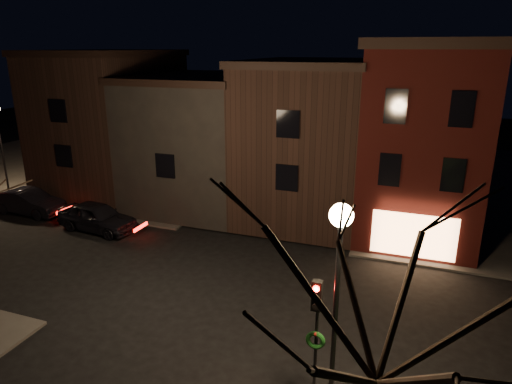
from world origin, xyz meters
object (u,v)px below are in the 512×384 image
traffic_signal (316,323)px  parked_car_b (29,202)px  street_lamp_near (339,257)px  bare_tree_right (387,276)px  parked_car_a (97,217)px

traffic_signal → parked_car_b: size_ratio=0.84×
street_lamp_near → bare_tree_right: 2.98m
street_lamp_near → parked_car_b: street_lamp_near is taller
parked_car_a → street_lamp_near: bearing=-116.1°
bare_tree_right → parked_car_a: 21.32m
traffic_signal → bare_tree_right: 4.87m
traffic_signal → parked_car_a: 17.52m
parked_car_a → parked_car_b: bearing=88.1°
traffic_signal → bare_tree_right: size_ratio=0.48×
bare_tree_right → traffic_signal: bearing=122.4°
parked_car_a → traffic_signal: bearing=-115.7°
bare_tree_right → street_lamp_near: bearing=117.5°
parked_car_a → bare_tree_right: bearing=-120.1°
parked_car_a → parked_car_b: size_ratio=1.01×
traffic_signal → parked_car_a: bearing=148.8°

